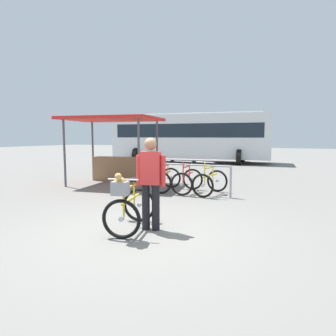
{
  "coord_description": "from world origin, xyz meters",
  "views": [
    {
      "loc": [
        2.66,
        -4.28,
        1.67
      ],
      "look_at": [
        -0.13,
        1.26,
        1.0
      ],
      "focal_mm": 31.81,
      "sensor_mm": 36.0,
      "label": 1
    }
  ],
  "objects_px": {
    "racked_bike_red": "(187,180)",
    "person_with_featured_bike": "(151,179)",
    "bus_distant": "(190,135)",
    "racked_bike_yellow": "(210,182)",
    "market_stall": "(117,144)",
    "featured_bicycle": "(129,204)",
    "racked_bike_orange": "(166,179)"
  },
  "relations": [
    {
      "from": "racked_bike_red",
      "to": "person_with_featured_bike",
      "type": "height_order",
      "value": "person_with_featured_bike"
    },
    {
      "from": "bus_distant",
      "to": "racked_bike_yellow",
      "type": "bearing_deg",
      "value": -64.42
    },
    {
      "from": "racked_bike_red",
      "to": "racked_bike_yellow",
      "type": "height_order",
      "value": "same"
    },
    {
      "from": "person_with_featured_bike",
      "to": "market_stall",
      "type": "height_order",
      "value": "market_stall"
    },
    {
      "from": "bus_distant",
      "to": "market_stall",
      "type": "xyz_separation_m",
      "value": [
        1.07,
        -9.29,
        -0.35
      ]
    },
    {
      "from": "racked_bike_red",
      "to": "person_with_featured_bike",
      "type": "xyz_separation_m",
      "value": [
        0.79,
        -3.53,
        0.54
      ]
    },
    {
      "from": "person_with_featured_bike",
      "to": "bus_distant",
      "type": "height_order",
      "value": "bus_distant"
    },
    {
      "from": "featured_bicycle",
      "to": "bus_distant",
      "type": "bearing_deg",
      "value": 108.33
    },
    {
      "from": "racked_bike_orange",
      "to": "racked_bike_red",
      "type": "bearing_deg",
      "value": 1.22
    },
    {
      "from": "featured_bicycle",
      "to": "person_with_featured_bike",
      "type": "relative_size",
      "value": 0.76
    },
    {
      "from": "bus_distant",
      "to": "market_stall",
      "type": "bearing_deg",
      "value": -83.44
    },
    {
      "from": "racked_bike_yellow",
      "to": "featured_bicycle",
      "type": "distance_m",
      "value": 3.81
    },
    {
      "from": "featured_bicycle",
      "to": "market_stall",
      "type": "bearing_deg",
      "value": 128.27
    },
    {
      "from": "racked_bike_yellow",
      "to": "market_stall",
      "type": "height_order",
      "value": "market_stall"
    },
    {
      "from": "featured_bicycle",
      "to": "bus_distant",
      "type": "relative_size",
      "value": 0.12
    },
    {
      "from": "racked_bike_red",
      "to": "featured_bicycle",
      "type": "height_order",
      "value": "featured_bicycle"
    },
    {
      "from": "racked_bike_red",
      "to": "racked_bike_yellow",
      "type": "xyz_separation_m",
      "value": [
        0.7,
        0.01,
        0.0
      ]
    },
    {
      "from": "racked_bike_yellow",
      "to": "racked_bike_orange",
      "type": "bearing_deg",
      "value": -178.78
    },
    {
      "from": "bus_distant",
      "to": "racked_bike_orange",
      "type": "bearing_deg",
      "value": -71.43
    },
    {
      "from": "racked_bike_red",
      "to": "bus_distant",
      "type": "height_order",
      "value": "bus_distant"
    },
    {
      "from": "racked_bike_red",
      "to": "featured_bicycle",
      "type": "bearing_deg",
      "value": -82.41
    },
    {
      "from": "market_stall",
      "to": "featured_bicycle",
      "type": "bearing_deg",
      "value": -51.73
    },
    {
      "from": "person_with_featured_bike",
      "to": "market_stall",
      "type": "bearing_deg",
      "value": 132.29
    },
    {
      "from": "racked_bike_orange",
      "to": "racked_bike_yellow",
      "type": "xyz_separation_m",
      "value": [
        1.4,
        0.03,
        0.0
      ]
    },
    {
      "from": "racked_bike_yellow",
      "to": "bus_distant",
      "type": "xyz_separation_m",
      "value": [
        -4.73,
        9.87,
        1.37
      ]
    },
    {
      "from": "person_with_featured_bike",
      "to": "market_stall",
      "type": "relative_size",
      "value": 0.47
    },
    {
      "from": "racked_bike_red",
      "to": "market_stall",
      "type": "xyz_separation_m",
      "value": [
        -2.96,
        0.6,
        1.03
      ]
    },
    {
      "from": "racked_bike_yellow",
      "to": "market_stall",
      "type": "bearing_deg",
      "value": 170.92
    },
    {
      "from": "bus_distant",
      "to": "market_stall",
      "type": "distance_m",
      "value": 9.36
    },
    {
      "from": "racked_bike_yellow",
      "to": "racked_bike_red",
      "type": "bearing_deg",
      "value": -178.78
    },
    {
      "from": "racked_bike_orange",
      "to": "person_with_featured_bike",
      "type": "distance_m",
      "value": 3.86
    },
    {
      "from": "bus_distant",
      "to": "market_stall",
      "type": "height_order",
      "value": "bus_distant"
    }
  ]
}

